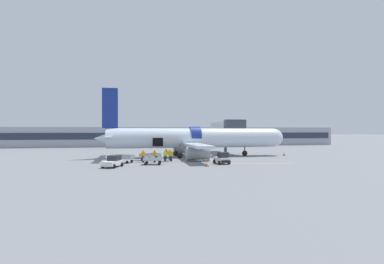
% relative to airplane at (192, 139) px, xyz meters
% --- Properties ---
extents(ground_plane, '(500.00, 500.00, 0.00)m').
position_rel_airplane_xyz_m(ground_plane, '(1.52, -3.87, -3.17)').
color(ground_plane, slate).
extents(apron_marking_line, '(24.07, 3.49, 0.01)m').
position_rel_airplane_xyz_m(apron_marking_line, '(-0.21, -11.12, -3.16)').
color(apron_marking_line, yellow).
rests_on(apron_marking_line, ground_plane).
extents(terminal_strip, '(101.54, 11.22, 5.52)m').
position_rel_airplane_xyz_m(terminal_strip, '(1.52, 39.40, -0.41)').
color(terminal_strip, '#9EA3AD').
rests_on(terminal_strip, ground_plane).
extents(jet_bridge_stub, '(3.89, 12.88, 6.64)m').
position_rel_airplane_xyz_m(jet_bridge_stub, '(8.68, 7.10, 1.65)').
color(jet_bridge_stub, '#4C4C51').
rests_on(jet_bridge_stub, ground_plane).
extents(airplane, '(33.45, 26.16, 11.64)m').
position_rel_airplane_xyz_m(airplane, '(0.00, 0.00, 0.00)').
color(airplane, silver).
rests_on(airplane, ground_plane).
extents(baggage_tug_lead, '(2.76, 3.53, 1.46)m').
position_rel_airplane_xyz_m(baggage_tug_lead, '(-12.66, -12.25, -2.53)').
color(baggage_tug_lead, silver).
rests_on(baggage_tug_lead, ground_plane).
extents(baggage_tug_mid, '(2.15, 2.77, 1.64)m').
position_rel_airplane_xyz_m(baggage_tug_mid, '(1.89, -11.51, -2.48)').
color(baggage_tug_mid, silver).
rests_on(baggage_tug_mid, ground_plane).
extents(baggage_cart_loading, '(4.28, 1.76, 1.11)m').
position_rel_airplane_xyz_m(baggage_cart_loading, '(-7.50, -4.83, -2.61)').
color(baggage_cart_loading, '#B7BABF').
rests_on(baggage_cart_loading, ground_plane).
extents(baggage_cart_queued, '(4.02, 2.74, 1.13)m').
position_rel_airplane_xyz_m(baggage_cart_queued, '(-11.59, -7.34, -2.58)').
color(baggage_cart_queued, '#999BA0').
rests_on(baggage_cart_queued, ground_plane).
extents(baggage_cart_empty, '(3.58, 2.43, 1.19)m').
position_rel_airplane_xyz_m(baggage_cart_empty, '(-7.43, -10.35, -2.64)').
color(baggage_cart_empty, '#B7BABF').
rests_on(baggage_cart_empty, ground_plane).
extents(ground_crew_loader_a, '(0.60, 0.44, 1.72)m').
position_rel_airplane_xyz_m(ground_crew_loader_a, '(-4.91, -3.27, -2.27)').
color(ground_crew_loader_a, '#2D2D33').
rests_on(ground_crew_loader_a, ground_plane).
extents(ground_crew_loader_b, '(0.61, 0.57, 1.83)m').
position_rel_airplane_xyz_m(ground_crew_loader_b, '(-8.72, -7.38, -2.20)').
color(ground_crew_loader_b, '#1E2338').
rests_on(ground_crew_loader_b, ground_plane).
extents(ground_crew_driver, '(0.60, 0.53, 1.76)m').
position_rel_airplane_xyz_m(ground_crew_driver, '(-7.08, -7.73, -2.24)').
color(ground_crew_driver, '#1E2338').
rests_on(ground_crew_driver, ground_plane).
extents(ground_crew_supervisor, '(0.57, 0.40, 1.63)m').
position_rel_airplane_xyz_m(ground_crew_supervisor, '(-4.56, -6.83, -2.31)').
color(ground_crew_supervisor, '#1E2338').
rests_on(ground_crew_supervisor, ground_plane).
extents(ground_crew_helper, '(0.62, 0.52, 1.78)m').
position_rel_airplane_xyz_m(ground_crew_helper, '(-4.57, -5.16, -2.23)').
color(ground_crew_helper, '#2D2D33').
rests_on(ground_crew_helper, ground_plane).
extents(ground_crew_marshal, '(0.52, 0.52, 1.63)m').
position_rel_airplane_xyz_m(ground_crew_marshal, '(-5.44, -6.46, -2.31)').
color(ground_crew_marshal, black).
rests_on(ground_crew_marshal, ground_plane).
extents(suitcase_on_tarmac_upright, '(0.42, 0.34, 0.71)m').
position_rel_airplane_xyz_m(suitcase_on_tarmac_upright, '(-6.34, -7.30, -2.87)').
color(suitcase_on_tarmac_upright, '#1E2347').
rests_on(suitcase_on_tarmac_upright, ground_plane).
extents(safety_cone_nose, '(0.49, 0.49, 0.69)m').
position_rel_airplane_xyz_m(safety_cone_nose, '(17.25, -0.37, -2.84)').
color(safety_cone_nose, black).
rests_on(safety_cone_nose, ground_plane).
extents(safety_cone_engine_left, '(0.47, 0.47, 0.65)m').
position_rel_airplane_xyz_m(safety_cone_engine_left, '(-0.88, -13.85, -2.87)').
color(safety_cone_engine_left, black).
rests_on(safety_cone_engine_left, ground_plane).
extents(safety_cone_wingtip, '(0.45, 0.45, 0.56)m').
position_rel_airplane_xyz_m(safety_cone_wingtip, '(1.29, -6.49, -2.91)').
color(safety_cone_wingtip, black).
rests_on(safety_cone_wingtip, ground_plane).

